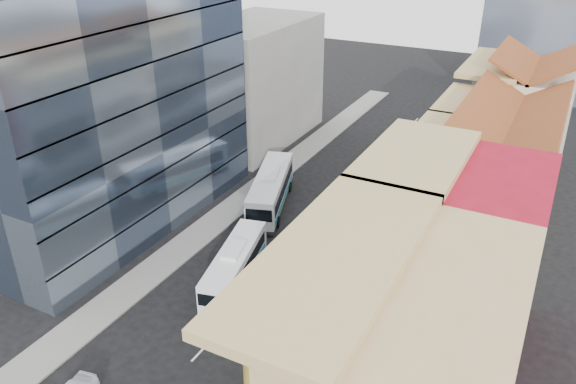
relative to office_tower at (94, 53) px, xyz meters
The scene contains 11 objects.
sidewalk_right 29.70m from the office_tower, ahead, with size 3.00×90.00×0.15m, color slate.
sidewalk_left 17.44m from the office_tower, 19.44° to the left, with size 3.00×90.00×0.15m, color slate.
shophouse_red 32.34m from the office_tower, ahead, with size 8.00×10.00×12.00m, color #A51224.
shophouse_cream_near 33.43m from the office_tower, 13.60° to the left, with size 8.00×9.00×10.00m, color beige.
shophouse_cream_mid 36.51m from the office_tower, 28.02° to the left, with size 8.00×9.00×10.00m, color beige.
shophouse_cream_far 42.19m from the office_tower, 41.05° to the left, with size 8.00×12.00×11.00m, color beige.
office_tower is the anchor object (origin of this frame).
office_block_far 24.37m from the office_tower, 87.51° to the left, with size 10.00×18.00×14.00m, color gray.
bus_left_near 20.49m from the office_tower, 13.97° to the right, with size 2.26×9.64×3.09m, color white, non-canonical shape.
bus_left_far 19.28m from the office_tower, 35.23° to the left, with size 2.66×11.35×3.64m, color silver, non-canonical shape.
bus_right 26.53m from the office_tower, 12.08° to the right, with size 2.63×11.24×3.60m, color silver, non-canonical shape.
Camera 1 is at (17.65, -13.86, 25.50)m, focal length 35.00 mm.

